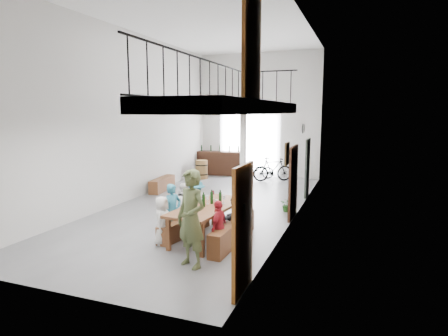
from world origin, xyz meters
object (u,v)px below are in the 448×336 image
at_px(bench_inner, 185,227).
at_px(side_bench, 162,184).
at_px(serving_counter, 220,163).
at_px(tasting_table, 208,209).
at_px(bicycle_near, 256,170).
at_px(oak_barrel, 202,169).
at_px(host_standing, 191,219).

bearing_deg(bench_inner, side_bench, 134.41).
bearing_deg(serving_counter, tasting_table, -75.73).
bearing_deg(tasting_table, bicycle_near, 103.61).
distance_m(serving_counter, bicycle_near, 1.89).
xyz_separation_m(side_bench, oak_barrel, (0.38, 2.79, 0.17)).
bearing_deg(host_standing, oak_barrel, 135.41).
bearing_deg(tasting_table, bench_inner, -179.33).
relative_size(oak_barrel, bicycle_near, 0.54).
xyz_separation_m(oak_barrel, bicycle_near, (2.25, 0.85, -0.01)).
distance_m(bench_inner, serving_counter, 8.65).
xyz_separation_m(bench_inner, oak_barrel, (-2.68, 7.11, 0.20)).
distance_m(bench_inner, oak_barrel, 7.60).
xyz_separation_m(host_standing, bicycle_near, (-1.37, 9.56, -0.54)).
height_order(side_bench, host_standing, host_standing).
height_order(tasting_table, bench_inner, tasting_table).
relative_size(oak_barrel, host_standing, 0.43).
distance_m(tasting_table, serving_counter, 8.89).
bearing_deg(host_standing, bench_inner, 143.26).
xyz_separation_m(tasting_table, serving_counter, (-2.92, 8.40, -0.16)).
bearing_deg(serving_counter, oak_barrel, -112.96).
bearing_deg(host_standing, serving_counter, 130.81).
xyz_separation_m(tasting_table, bicycle_near, (-1.07, 8.02, -0.31)).
bearing_deg(oak_barrel, bicycle_near, 20.72).
height_order(oak_barrel, bicycle_near, oak_barrel).
xyz_separation_m(tasting_table, bench_inner, (-0.64, 0.06, -0.50)).
bearing_deg(side_bench, bicycle_near, 54.18).
bearing_deg(side_bench, host_standing, -55.98).
bearing_deg(side_bench, serving_counter, 79.04).
height_order(serving_counter, host_standing, host_standing).
bearing_deg(bench_inner, tasting_table, 3.80).
xyz_separation_m(oak_barrel, serving_counter, (0.40, 1.22, 0.14)).
bearing_deg(side_bench, bench_inner, -54.72).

